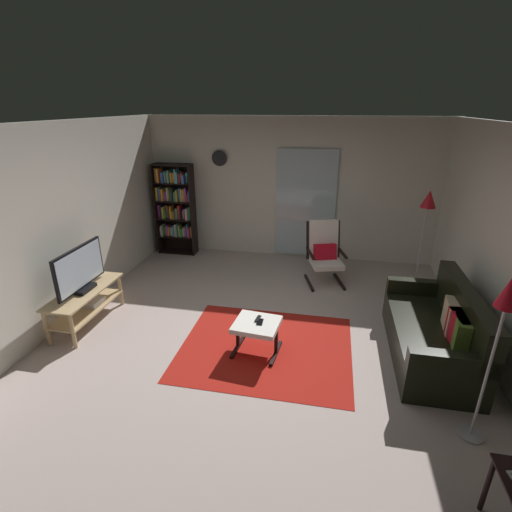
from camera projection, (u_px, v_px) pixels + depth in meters
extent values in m
plane|color=#B5A09B|center=(261.00, 334.00, 4.96)|extent=(7.02, 7.02, 0.00)
cube|color=silver|center=(289.00, 189.00, 7.12)|extent=(5.60, 0.06, 2.60)
cube|color=silver|center=(58.00, 227.00, 4.96)|extent=(0.06, 6.00, 2.60)
cube|color=silver|center=(306.00, 204.00, 7.10)|extent=(1.10, 0.01, 2.00)
cube|color=#AA1D15|center=(266.00, 347.00, 4.70)|extent=(2.06, 1.74, 0.01)
cube|color=tan|center=(84.00, 291.00, 5.05)|extent=(0.46, 1.21, 0.02)
cube|color=tan|center=(87.00, 308.00, 5.15)|extent=(0.42, 1.15, 0.02)
cylinder|color=tan|center=(73.00, 331.00, 4.61)|extent=(0.05, 0.05, 0.47)
cylinder|color=tan|center=(120.00, 290.00, 5.62)|extent=(0.05, 0.05, 0.47)
cylinder|color=tan|center=(47.00, 328.00, 4.67)|extent=(0.05, 0.05, 0.47)
cylinder|color=tan|center=(98.00, 288.00, 5.69)|extent=(0.05, 0.05, 0.47)
cube|color=silver|center=(91.00, 301.00, 5.23)|extent=(0.27, 0.28, 0.07)
cube|color=black|center=(83.00, 289.00, 5.04)|extent=(0.20, 0.32, 0.05)
cube|color=black|center=(79.00, 268.00, 4.93)|extent=(0.04, 0.95, 0.55)
cube|color=silver|center=(81.00, 268.00, 4.93)|extent=(0.01, 0.89, 0.50)
cube|color=black|center=(158.00, 209.00, 7.44)|extent=(0.02, 0.30, 1.76)
cube|color=black|center=(193.00, 211.00, 7.31)|extent=(0.02, 0.30, 1.76)
cube|color=black|center=(178.00, 208.00, 7.51)|extent=(0.74, 0.02, 1.76)
cube|color=black|center=(179.00, 251.00, 7.70)|extent=(0.70, 0.28, 0.02)
cube|color=black|center=(178.00, 236.00, 7.57)|extent=(0.70, 0.28, 0.02)
cube|color=black|center=(176.00, 219.00, 7.44)|extent=(0.70, 0.28, 0.02)
cube|color=black|center=(175.00, 201.00, 7.31)|extent=(0.70, 0.28, 0.02)
cube|color=black|center=(173.00, 183.00, 7.18)|extent=(0.70, 0.28, 0.02)
cube|color=black|center=(172.00, 165.00, 7.06)|extent=(0.70, 0.28, 0.02)
cube|color=#9D4186|center=(162.00, 231.00, 7.61)|extent=(0.03, 0.19, 0.16)
cube|color=beige|center=(163.00, 230.00, 7.57)|extent=(0.02, 0.23, 0.21)
cube|color=#418C4A|center=(165.00, 230.00, 7.60)|extent=(0.02, 0.23, 0.19)
cube|color=#A5873F|center=(167.00, 230.00, 7.60)|extent=(0.02, 0.13, 0.17)
cube|color=#953E96|center=(169.00, 230.00, 7.58)|extent=(0.04, 0.18, 0.20)
cube|color=orange|center=(170.00, 231.00, 7.56)|extent=(0.03, 0.15, 0.17)
cube|color=#BEB1A2|center=(172.00, 231.00, 7.55)|extent=(0.04, 0.10, 0.17)
cube|color=#588BA2|center=(175.00, 230.00, 7.56)|extent=(0.04, 0.20, 0.19)
cube|color=beige|center=(177.00, 229.00, 7.54)|extent=(0.04, 0.22, 0.24)
cube|color=teal|center=(178.00, 229.00, 7.50)|extent=(0.02, 0.22, 0.26)
cube|color=olive|center=(180.00, 230.00, 7.50)|extent=(0.04, 0.14, 0.23)
cube|color=#2F7E3E|center=(182.00, 232.00, 7.50)|extent=(0.04, 0.18, 0.17)
cube|color=beige|center=(185.00, 231.00, 7.52)|extent=(0.03, 0.18, 0.18)
cube|color=#904989|center=(186.00, 231.00, 7.50)|extent=(0.04, 0.16, 0.20)
cube|color=teal|center=(188.00, 230.00, 7.47)|extent=(0.03, 0.10, 0.25)
cube|color=#A03187|center=(190.00, 232.00, 7.49)|extent=(0.04, 0.22, 0.19)
cube|color=orange|center=(192.00, 232.00, 7.47)|extent=(0.03, 0.13, 0.20)
cube|color=#963188|center=(161.00, 211.00, 7.46)|extent=(0.04, 0.16, 0.26)
cube|color=#241734|center=(162.00, 212.00, 7.42)|extent=(0.03, 0.18, 0.25)
cube|color=gold|center=(165.00, 212.00, 7.45)|extent=(0.04, 0.22, 0.22)
cube|color=#387F43|center=(167.00, 213.00, 7.45)|extent=(0.02, 0.22, 0.18)
cube|color=brown|center=(168.00, 212.00, 7.44)|extent=(0.04, 0.11, 0.25)
cube|color=#2D2D2D|center=(171.00, 213.00, 7.44)|extent=(0.02, 0.18, 0.19)
cube|color=orange|center=(172.00, 212.00, 7.40)|extent=(0.03, 0.16, 0.25)
cube|color=#9D982E|center=(174.00, 215.00, 7.41)|extent=(0.03, 0.17, 0.15)
cube|color=brown|center=(175.00, 214.00, 7.39)|extent=(0.03, 0.18, 0.18)
cube|color=#417D4F|center=(178.00, 213.00, 7.39)|extent=(0.04, 0.16, 0.22)
cube|color=red|center=(180.00, 212.00, 7.37)|extent=(0.04, 0.15, 0.27)
cube|color=#261D35|center=(182.00, 214.00, 7.38)|extent=(0.02, 0.23, 0.20)
cube|color=gold|center=(184.00, 214.00, 7.39)|extent=(0.03, 0.10, 0.17)
cube|color=#994097|center=(186.00, 214.00, 7.38)|extent=(0.04, 0.15, 0.21)
cube|color=beige|center=(188.00, 214.00, 7.35)|extent=(0.03, 0.22, 0.22)
cube|color=#30784F|center=(191.00, 213.00, 7.34)|extent=(0.04, 0.19, 0.25)
cube|color=gold|center=(159.00, 193.00, 7.32)|extent=(0.04, 0.20, 0.25)
cube|color=#395AAB|center=(161.00, 194.00, 7.31)|extent=(0.04, 0.18, 0.24)
cube|color=orange|center=(164.00, 194.00, 7.30)|extent=(0.04, 0.19, 0.23)
cube|color=purple|center=(166.00, 196.00, 7.31)|extent=(0.04, 0.12, 0.17)
cube|color=beige|center=(168.00, 194.00, 7.28)|extent=(0.02, 0.12, 0.25)
cube|color=#999C2C|center=(170.00, 194.00, 7.28)|extent=(0.02, 0.13, 0.25)
cube|color=#5A8BA3|center=(171.00, 196.00, 7.29)|extent=(0.03, 0.12, 0.19)
cube|color=black|center=(173.00, 194.00, 7.26)|extent=(0.04, 0.21, 0.25)
cube|color=#32784F|center=(176.00, 196.00, 7.27)|extent=(0.04, 0.20, 0.18)
cube|color=olive|center=(178.00, 195.00, 7.26)|extent=(0.03, 0.23, 0.22)
cube|color=#2E55B4|center=(181.00, 194.00, 7.25)|extent=(0.04, 0.16, 0.25)
cube|color=gold|center=(182.00, 195.00, 7.23)|extent=(0.03, 0.17, 0.24)
cube|color=olive|center=(185.00, 195.00, 7.24)|extent=(0.03, 0.22, 0.25)
cube|color=#9E3A98|center=(186.00, 195.00, 7.20)|extent=(0.03, 0.14, 0.26)
cube|color=red|center=(188.00, 197.00, 7.22)|extent=(0.02, 0.14, 0.15)
cube|color=#3766B9|center=(190.00, 196.00, 7.20)|extent=(0.02, 0.13, 0.21)
cube|color=olive|center=(156.00, 175.00, 7.19)|extent=(0.02, 0.14, 0.27)
cube|color=beige|center=(158.00, 176.00, 7.21)|extent=(0.03, 0.16, 0.21)
cube|color=orange|center=(160.00, 175.00, 7.16)|extent=(0.04, 0.22, 0.26)
cube|color=red|center=(163.00, 177.00, 7.20)|extent=(0.03, 0.16, 0.16)
cube|color=#3057B4|center=(164.00, 177.00, 7.16)|extent=(0.04, 0.22, 0.19)
cube|color=#569E9D|center=(166.00, 177.00, 7.15)|extent=(0.03, 0.15, 0.21)
cube|color=#A3912A|center=(169.00, 177.00, 7.17)|extent=(0.03, 0.18, 0.18)
cube|color=teal|center=(170.00, 176.00, 7.14)|extent=(0.03, 0.23, 0.23)
cube|color=orange|center=(172.00, 177.00, 7.16)|extent=(0.04, 0.18, 0.19)
cube|color=orange|center=(174.00, 178.00, 7.12)|extent=(0.04, 0.10, 0.18)
cube|color=teal|center=(177.00, 176.00, 7.12)|extent=(0.03, 0.21, 0.26)
cube|color=teal|center=(178.00, 177.00, 7.10)|extent=(0.04, 0.22, 0.21)
cube|color=#C0333A|center=(181.00, 178.00, 7.12)|extent=(0.03, 0.19, 0.17)
cube|color=#C23D2F|center=(183.00, 177.00, 7.12)|extent=(0.03, 0.16, 0.19)
cube|color=#3362A8|center=(185.00, 179.00, 7.09)|extent=(0.04, 0.23, 0.16)
cube|color=teal|center=(187.00, 178.00, 7.09)|extent=(0.04, 0.11, 0.19)
cube|color=black|center=(428.00, 340.00, 4.49)|extent=(0.81, 1.79, 0.40)
cube|color=black|center=(465.00, 310.00, 4.27)|extent=(0.18, 1.79, 0.48)
cube|color=black|center=(452.00, 363.00, 3.63)|extent=(0.81, 0.14, 0.20)
cube|color=black|center=(419.00, 287.00, 5.13)|extent=(0.81, 0.14, 0.20)
cube|color=#D1B790|center=(452.00, 317.00, 4.28)|extent=(0.18, 0.39, 0.34)
cube|color=red|center=(459.00, 329.00, 4.04)|extent=(0.17, 0.39, 0.34)
cube|color=#567629|center=(461.00, 333.00, 3.98)|extent=(0.21, 0.40, 0.34)
cube|color=black|center=(340.00, 282.00, 6.39)|extent=(0.21, 0.59, 0.04)
cube|color=black|center=(338.00, 239.00, 6.38)|extent=(0.09, 0.18, 0.63)
cube|color=black|center=(342.00, 252.00, 6.21)|extent=(0.18, 0.51, 0.03)
cube|color=black|center=(309.00, 283.00, 6.35)|extent=(0.21, 0.59, 0.04)
cube|color=black|center=(308.00, 240.00, 6.34)|extent=(0.09, 0.18, 0.63)
cube|color=black|center=(310.00, 253.00, 6.17)|extent=(0.18, 0.51, 0.03)
cube|color=white|center=(326.00, 263.00, 6.21)|extent=(0.61, 0.63, 0.08)
cube|color=white|center=(323.00, 238.00, 6.33)|extent=(0.51, 0.31, 0.60)
cube|color=red|center=(325.00, 254.00, 6.26)|extent=(0.40, 0.30, 0.34)
cube|color=white|center=(257.00, 325.00, 4.49)|extent=(0.57, 0.53, 0.06)
cube|color=black|center=(238.00, 346.00, 4.69)|extent=(0.09, 0.48, 0.04)
cube|color=black|center=(238.00, 334.00, 4.62)|extent=(0.04, 0.04, 0.34)
cube|color=black|center=(276.00, 353.00, 4.56)|extent=(0.09, 0.48, 0.04)
cube|color=black|center=(276.00, 341.00, 4.49)|extent=(0.04, 0.04, 0.34)
cube|color=black|center=(258.00, 319.00, 4.54)|extent=(0.06, 0.15, 0.02)
cube|color=black|center=(260.00, 322.00, 4.48)|extent=(0.07, 0.14, 0.01)
cylinder|color=#A5A5AD|center=(470.00, 434.00, 3.45)|extent=(0.22, 0.22, 0.02)
cylinder|color=#B2B2B7|center=(487.00, 375.00, 3.21)|extent=(0.02, 0.02, 1.30)
cone|color=red|center=(510.00, 291.00, 2.91)|extent=(0.18, 0.18, 0.28)
cylinder|color=#A5A5AD|center=(414.00, 284.00, 6.32)|extent=(0.22, 0.22, 0.02)
cylinder|color=#B2B2B7|center=(421.00, 247.00, 6.08)|extent=(0.02, 0.02, 1.29)
cone|color=red|center=(429.00, 199.00, 5.79)|extent=(0.23, 0.23, 0.27)
cylinder|color=black|center=(487.00, 485.00, 2.73)|extent=(0.04, 0.04, 0.51)
cylinder|color=silver|center=(219.00, 158.00, 7.09)|extent=(0.28, 0.02, 0.28)
cylinder|color=black|center=(219.00, 158.00, 7.08)|extent=(0.29, 0.01, 0.29)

